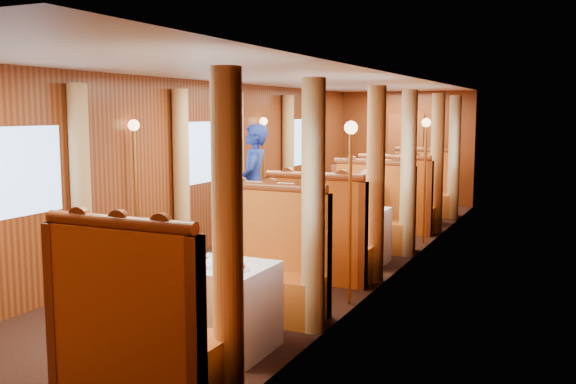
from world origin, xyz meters
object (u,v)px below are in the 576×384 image
Objects in this scene: table_near at (211,306)px; tea_tray at (199,263)px; banquette_near_fwd at (137,338)px; rose_vase_mid at (349,196)px; table_mid at (347,236)px; banquette_mid_fwd at (319,246)px; steward at (254,185)px; rose_vase_far at (412,173)px; banquette_far_aft at (423,194)px; teapot_right at (200,260)px; banquette_mid_aft at (370,221)px; teapot_left at (185,256)px; teapot_back at (200,255)px; banquette_far_fwd at (396,207)px; passenger at (365,201)px; table_far at (410,203)px; banquette_near_aft at (264,274)px; fruit_plate at (237,268)px.

tea_tray is at bearing -138.77° from table_near.
rose_vase_mid is (0.03, 4.49, 0.50)m from banquette_near_fwd.
table_near is 3.50m from table_mid.
steward is (-1.67, 1.48, 0.51)m from banquette_mid_fwd.
banquette_near_fwd is at bearing -90.00° from banquette_mid_fwd.
banquette_far_aft is at bearing 90.96° from rose_vase_far.
teapot_right reaches higher than table_mid.
banquette_mid_aft is 3.72× the size of rose_vase_far.
teapot_left is 0.10× the size of steward.
teapot_right is at bearing -66.47° from teapot_back.
banquette_far_fwd is 1.73m from passenger.
table_near is at bearing -90.00° from banquette_mid_fwd.
banquette_far_aft is 8.09m from tea_tray.
banquette_mid_aft reaches higher than table_near.
banquette_mid_aft is 3.50m from banquette_far_aft.
teapot_back is 4.27m from passenger.
rose_vase_mid is at bearing 84.99° from teapot_right.
teapot_right is (-0.01, -0.15, 0.44)m from table_near.
teapot_back is 0.40× the size of rose_vase_far.
banquette_far_fwd is (0.00, 3.50, 0.00)m from banquette_mid_fwd.
banquette_far_aft is (0.00, 2.03, 0.00)m from banquette_far_fwd.
table_far is at bearing 90.00° from banquette_far_fwd.
banquette_far_aft reaches higher than table_far.
teapot_back is (-0.11, 0.17, -0.01)m from teapot_right.
rose_vase_mid is at bearing -89.24° from banquette_far_fwd.
banquette_near_fwd is 1.00× the size of banquette_near_aft.
banquette_mid_aft is at bearing 89.07° from tea_tray.
banquette_mid_fwd is at bearing -90.00° from banquette_far_fwd.
tea_tray is 0.40m from fruit_plate.
banquette_near_aft and banquette_mid_aft have the same top height.
rose_vase_mid is 0.19× the size of steward.
teapot_left is (-0.18, -0.11, 0.45)m from table_near.
banquette_near_fwd is 3.50m from banquette_mid_fwd.
banquette_near_aft is at bearing -90.00° from banquette_mid_aft.
banquette_far_aft is 5.89× the size of fruit_plate.
steward is (-1.67, 0.47, 0.56)m from table_mid.
banquette_far_aft is at bearing 92.26° from fruit_plate.
steward reaches higher than banquette_far_aft.
table_mid is at bearing 85.52° from teapot_right.
banquette_mid_fwd is 9.30× the size of teapot_back.
banquette_near_fwd is 9.30× the size of teapot_back.
steward is (-1.69, -3.02, 0.00)m from rose_vase_far.
table_mid is 6.46× the size of teapot_right.
steward is at bearing -161.88° from banquette_mid_aft.
banquette_far_aft is at bearing 91.41° from teapot_left.
banquette_near_aft is 5.99m from rose_vase_far.
teapot_right is at bearing -93.34° from table_near.
banquette_mid_aft is 4.65m from fruit_plate.
banquette_near_aft reaches higher than rose_vase_far.
banquette_far_fwd is 3.94× the size of tea_tray.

